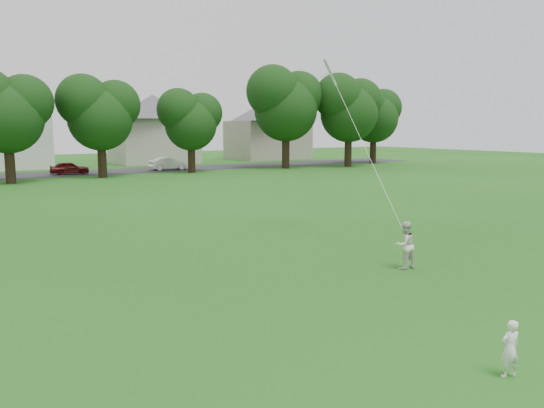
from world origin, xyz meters
TOP-DOWN VIEW (x-y plane):
  - ground at (0.00, 0.00)m, footprint 160.00×160.00m
  - street at (0.00, 42.00)m, footprint 90.00×7.00m
  - toddler at (1.33, -3.75)m, footprint 0.41×0.31m
  - older_boy at (5.03, 2.06)m, footprint 0.73×0.59m
  - kite at (5.83, 4.84)m, footprint 1.30×3.36m
  - tree_row at (2.44, 35.96)m, footprint 79.34×9.10m
  - house_row at (0.43, 52.00)m, footprint 77.62×13.99m

SIDE VIEW (x-z plane):
  - ground at x=0.00m, z-range 0.00..0.00m
  - street at x=0.00m, z-range 0.00..0.01m
  - toddler at x=1.33m, z-range 0.00..0.99m
  - older_boy at x=5.03m, z-range 0.00..1.41m
  - kite at x=5.83m, z-range -0.27..7.52m
  - house_row at x=0.43m, z-range -0.16..10.00m
  - tree_row at x=2.44m, z-range 1.06..11.72m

